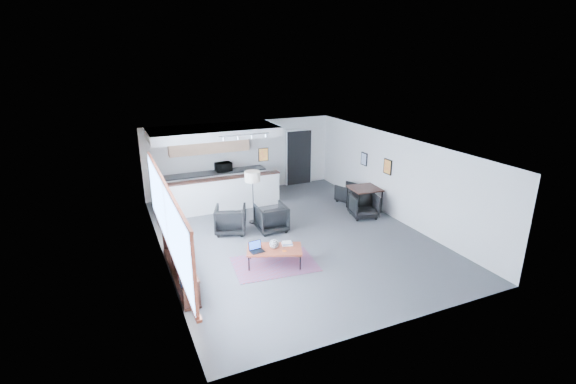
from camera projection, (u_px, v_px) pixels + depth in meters
name	position (u px, v px, depth m)	size (l,w,h in m)	color
room	(292.00, 192.00, 11.41)	(7.02, 9.02, 2.62)	#464649
window	(167.00, 218.00, 9.25)	(0.10, 5.95, 1.66)	#8CBFFF
console	(180.00, 265.00, 9.54)	(0.35, 3.00, 0.80)	black
kitchenette	(215.00, 163.00, 14.13)	(4.20, 1.96, 2.60)	white
doorway	(299.00, 157.00, 16.19)	(1.10, 0.12, 2.15)	black
track_light	(245.00, 136.00, 12.69)	(1.60, 0.07, 0.15)	silver
wall_art_lower	(388.00, 167.00, 13.00)	(0.03, 0.38, 0.48)	black
wall_art_upper	(364.00, 159.00, 14.15)	(0.03, 0.34, 0.44)	black
kilim_rug	(275.00, 264.00, 10.24)	(2.12, 1.56, 0.01)	#5C2F48
coffee_table	(274.00, 250.00, 10.11)	(1.49, 1.15, 0.43)	maroon
laptop	(256.00, 248.00, 9.96)	(0.35, 0.30, 0.23)	black
ceramic_pot	(274.00, 244.00, 10.07)	(0.23, 0.23, 0.23)	gray
book_stack	(287.00, 243.00, 10.28)	(0.31, 0.27, 0.08)	silver
coaster	(284.00, 251.00, 9.97)	(0.10, 0.10, 0.01)	#E5590C
armchair_left	(230.00, 218.00, 11.92)	(0.84, 0.79, 0.87)	black
armchair_right	(271.00, 217.00, 12.05)	(0.84, 0.78, 0.86)	black
floor_lamp	(253.00, 178.00, 12.32)	(0.49, 0.49, 1.62)	black
dining_table	(365.00, 190.00, 13.51)	(1.00, 1.00, 0.78)	black
dining_chair_near	(364.00, 206.00, 13.07)	(0.68, 0.64, 0.70)	black
dining_chair_far	(348.00, 194.00, 14.41)	(0.59, 0.55, 0.60)	black
microwave	(223.00, 166.00, 14.76)	(0.55, 0.31, 0.37)	black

